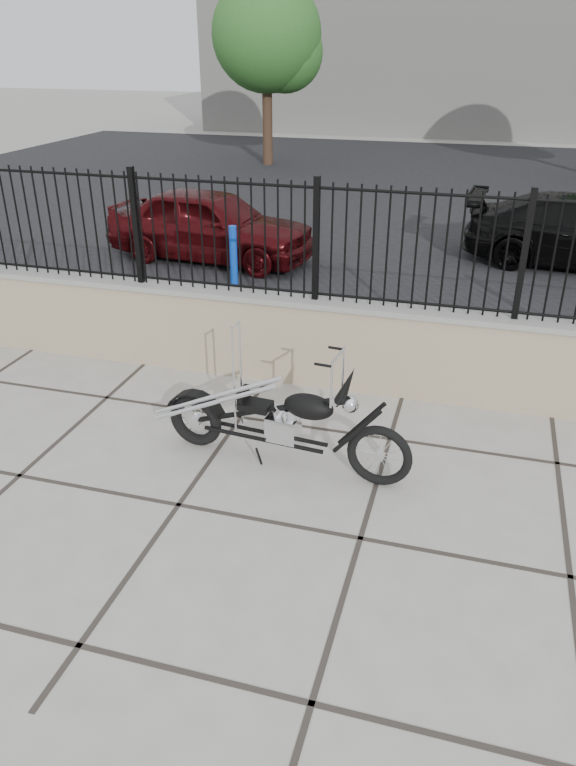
# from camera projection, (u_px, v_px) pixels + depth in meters

# --- Properties ---
(ground_plane) EXTENTS (90.00, 90.00, 0.00)m
(ground_plane) POSITION_uv_depth(u_px,v_px,m) (360.00, 539.00, 5.17)
(ground_plane) COLOR #99968E
(ground_plane) RESTS_ON ground
(parking_lot) EXTENTS (30.00, 30.00, 0.00)m
(parking_lot) POSITION_uv_depth(u_px,v_px,m) (460.00, 202.00, 15.89)
(parking_lot) COLOR black
(parking_lot) RESTS_ON ground
(retaining_wall) EXTENTS (14.00, 0.36, 0.96)m
(retaining_wall) POSITION_uv_depth(u_px,v_px,m) (407.00, 351.00, 7.10)
(retaining_wall) COLOR gray
(retaining_wall) RESTS_ON ground_plane
(iron_fence) EXTENTS (14.00, 0.08, 1.20)m
(iron_fence) POSITION_uv_depth(u_px,v_px,m) (416.00, 250.00, 6.61)
(iron_fence) COLOR black
(iron_fence) RESTS_ON retaining_wall
(background_building) EXTENTS (22.00, 6.00, 8.00)m
(background_building) POSITION_uv_depth(u_px,v_px,m) (494.00, 21.00, 26.09)
(background_building) COLOR beige
(background_building) RESTS_ON ground_plane
(chopper_motorcycle) EXTENTS (2.19, 0.59, 1.30)m
(chopper_motorcycle) POSITION_uv_depth(u_px,v_px,m) (278.00, 398.00, 5.82)
(chopper_motorcycle) COLOR black
(chopper_motorcycle) RESTS_ON ground_plane
(car_red) EXTENTS (3.65, 1.77, 1.20)m
(car_red) POSITION_uv_depth(u_px,v_px,m) (211.00, 224.00, 11.46)
(car_red) COLOR #3D080B
(car_red) RESTS_ON parking_lot
(bollard_a) EXTENTS (0.15, 0.15, 0.97)m
(bollard_a) POSITION_uv_depth(u_px,v_px,m) (234.00, 258.00, 10.10)
(bollard_a) COLOR #0C24B4
(bollard_a) RESTS_ON ground_plane
(tree_left) EXTENTS (3.08, 3.08, 5.20)m
(tree_left) POSITION_uv_depth(u_px,v_px,m) (266.00, 29.00, 18.97)
(tree_left) COLOR #382619
(tree_left) RESTS_ON ground_plane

